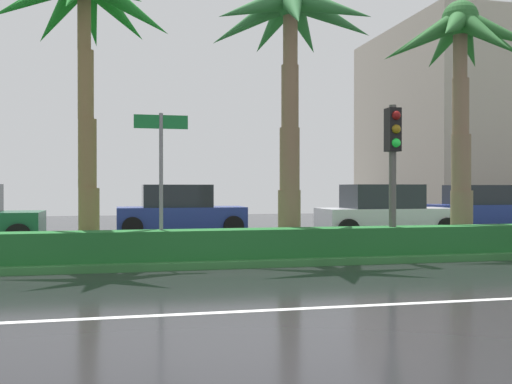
# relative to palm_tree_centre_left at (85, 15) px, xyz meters

# --- Properties ---
(ground_plane) EXTENTS (90.00, 42.00, 0.10)m
(ground_plane) POSITION_rel_palm_tree_centre_left_xyz_m (2.13, 1.45, -5.34)
(ground_plane) COLOR black
(near_lane_divider_stripe) EXTENTS (81.00, 0.14, 0.01)m
(near_lane_divider_stripe) POSITION_rel_palm_tree_centre_left_xyz_m (2.13, -5.55, -5.29)
(near_lane_divider_stripe) COLOR white
(near_lane_divider_stripe) RESTS_ON ground_plane
(median_strip) EXTENTS (85.50, 4.00, 0.15)m
(median_strip) POSITION_rel_palm_tree_centre_left_xyz_m (2.13, 0.45, -5.21)
(median_strip) COLOR #2D6B33
(median_strip) RESTS_ON ground_plane
(median_hedge) EXTENTS (76.50, 0.70, 0.60)m
(median_hedge) POSITION_rel_palm_tree_centre_left_xyz_m (2.13, -0.95, -4.84)
(median_hedge) COLOR #1E6028
(median_hedge) RESTS_ON median_strip
(palm_tree_centre_left) EXTENTS (3.96, 3.89, 6.39)m
(palm_tree_centre_left) POSITION_rel_palm_tree_centre_left_xyz_m (0.00, 0.00, 0.00)
(palm_tree_centre_left) COLOR brown
(palm_tree_centre_left) RESTS_ON median_strip
(palm_tree_centre) EXTENTS (3.97, 3.91, 6.21)m
(palm_tree_centre) POSITION_rel_palm_tree_centre_left_xyz_m (4.50, -0.18, -0.26)
(palm_tree_centre) COLOR brown
(palm_tree_centre) RESTS_ON median_strip
(palm_tree_centre_right) EXTENTS (4.06, 3.98, 6.14)m
(palm_tree_centre_right) POSITION_rel_palm_tree_centre_left_xyz_m (9.03, 0.21, -0.32)
(palm_tree_centre_right) COLOR #785F49
(palm_tree_centre_right) RESTS_ON median_strip
(traffic_signal_median_right) EXTENTS (0.28, 0.43, 3.30)m
(traffic_signal_median_right) POSITION_rel_palm_tree_centre_left_xyz_m (6.62, -1.00, -2.87)
(traffic_signal_median_right) COLOR #4C4C47
(traffic_signal_median_right) RESTS_ON median_strip
(street_name_sign) EXTENTS (1.10, 0.08, 3.00)m
(street_name_sign) POSITION_rel_palm_tree_centre_left_xyz_m (1.55, -0.80, -3.21)
(street_name_sign) COLOR slate
(street_name_sign) RESTS_ON median_strip
(car_in_traffic_second) EXTENTS (4.30, 2.02, 1.72)m
(car_in_traffic_second) POSITION_rel_palm_tree_centre_left_xyz_m (2.73, 7.25, -4.46)
(car_in_traffic_second) COLOR navy
(car_in_traffic_second) RESTS_ON ground_plane
(car_in_traffic_third) EXTENTS (4.30, 2.02, 1.72)m
(car_in_traffic_third) POSITION_rel_palm_tree_centre_left_xyz_m (9.04, 4.57, -4.46)
(car_in_traffic_third) COLOR silver
(car_in_traffic_third) RESTS_ON ground_plane
(car_in_traffic_fourth) EXTENTS (4.30, 2.02, 1.72)m
(car_in_traffic_fourth) POSITION_rel_palm_tree_centre_left_xyz_m (14.65, 7.74, -4.46)
(car_in_traffic_fourth) COLOR navy
(car_in_traffic_fourth) RESTS_ON ground_plane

